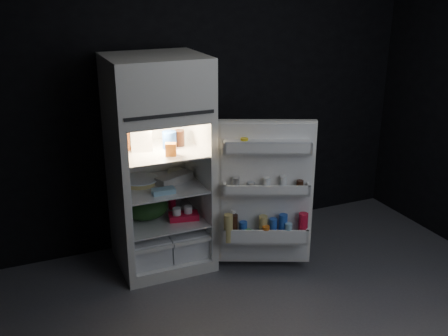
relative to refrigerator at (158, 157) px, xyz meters
name	(u,v)px	position (x,y,z in m)	size (l,w,h in m)	color
floor	(296,330)	(0.58, -1.32, -0.96)	(4.00, 3.40, 0.00)	#55555A
wall_back	(206,94)	(0.58, 0.38, 0.39)	(4.00, 0.00, 2.70)	black
refrigerator	(158,157)	(0.00, 0.00, 0.00)	(0.76, 0.71, 1.78)	white
fridge_door	(265,197)	(0.72, -0.53, -0.28)	(0.74, 0.46, 1.22)	white
milk_jug	(141,135)	(-0.12, 0.03, 0.19)	(0.17, 0.17, 0.24)	white
mayo_jar	(169,140)	(0.09, -0.03, 0.14)	(0.11, 0.11, 0.14)	#204CB0
jam_jar	(179,138)	(0.19, 0.01, 0.14)	(0.09, 0.09, 0.13)	black
amber_bottle	(125,137)	(-0.25, 0.07, 0.18)	(0.08, 0.08, 0.22)	#CE6421
small_carton	(171,149)	(0.05, -0.21, 0.12)	(0.08, 0.06, 0.10)	#D16518
egg_carton	(174,179)	(0.12, -0.05, -0.19)	(0.32, 0.12, 0.07)	#9A958C
pie	(140,182)	(-0.15, 0.04, -0.21)	(0.27, 0.27, 0.04)	tan
flat_package	(163,191)	(-0.03, -0.23, -0.21)	(0.18, 0.09, 0.04)	#85B6CD
wrapped_pkg	(176,172)	(0.19, 0.14, -0.20)	(0.12, 0.10, 0.05)	beige
produce_bag	(147,208)	(-0.12, -0.01, -0.43)	(0.36, 0.31, 0.20)	#193815
yogurt_tray	(184,216)	(0.16, -0.14, -0.50)	(0.25, 0.13, 0.05)	red
small_can_red	(173,204)	(0.14, 0.10, -0.48)	(0.07, 0.07, 0.09)	red
small_can_silver	(178,203)	(0.18, 0.10, -0.48)	(0.07, 0.07, 0.09)	#B4B5B9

